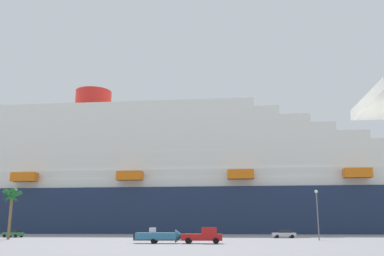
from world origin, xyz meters
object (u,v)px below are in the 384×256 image
object	(u,v)px
palm_tree	(12,199)
parked_car_silver_sedan	(284,234)
cruise_ship	(189,184)
street_lamp	(317,207)
small_boat_on_trailer	(161,236)
pickup_truck	(204,236)
parked_car_green_wagon	(13,233)

from	to	relation	value
palm_tree	parked_car_silver_sedan	size ratio (longest dim) A/B	1.90
cruise_ship	palm_tree	xyz separation A→B (m)	(-19.15, -76.40, -9.65)
cruise_ship	street_lamp	bearing A→B (deg)	-63.94
small_boat_on_trailer	palm_tree	xyz separation A→B (m)	(-31.38, 12.90, 6.22)
palm_tree	parked_car_silver_sedan	distance (m)	52.77
parked_car_silver_sedan	street_lamp	bearing A→B (deg)	-69.25
pickup_truck	parked_car_green_wagon	xyz separation A→B (m)	(-44.62, 25.88, -0.21)
cruise_ship	small_boat_on_trailer	distance (m)	91.53
pickup_truck	small_boat_on_trailer	xyz separation A→B (m)	(-5.85, -0.46, -0.08)
street_lamp	palm_tree	bearing A→B (deg)	-175.30
street_lamp	parked_car_silver_sedan	bearing A→B (deg)	110.75
cruise_ship	parked_car_silver_sedan	size ratio (longest dim) A/B	60.80
cruise_ship	pickup_truck	world-z (taller)	cruise_ship
parked_car_green_wagon	parked_car_silver_sedan	bearing A→B (deg)	5.02
parked_car_green_wagon	pickup_truck	bearing A→B (deg)	-30.11
parked_car_silver_sedan	palm_tree	bearing A→B (deg)	-159.44
palm_tree	cruise_ship	bearing A→B (deg)	75.93
cruise_ship	palm_tree	world-z (taller)	cruise_ship
cruise_ship	pickup_truck	distance (m)	92.03
pickup_truck	street_lamp	bearing A→B (deg)	44.67
pickup_truck	small_boat_on_trailer	world-z (taller)	pickup_truck
street_lamp	parked_car_silver_sedan	size ratio (longest dim) A/B	1.75
cruise_ship	pickup_truck	xyz separation A→B (m)	(18.08, -88.84, -15.78)
pickup_truck	parked_car_green_wagon	world-z (taller)	pickup_truck
pickup_truck	street_lamp	xyz separation A→B (m)	(17.10, 16.90, 4.40)
parked_car_silver_sedan	parked_car_green_wagon	size ratio (longest dim) A/B	1.06
cruise_ship	parked_car_green_wagon	distance (m)	70.18
palm_tree	street_lamp	world-z (taller)	palm_tree
cruise_ship	parked_car_green_wagon	bearing A→B (deg)	-112.86
street_lamp	parked_car_green_wagon	bearing A→B (deg)	171.73
pickup_truck	palm_tree	xyz separation A→B (m)	(-37.23, 12.44, 6.14)
cruise_ship	parked_car_green_wagon	xyz separation A→B (m)	(-26.54, -62.96, -16.00)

